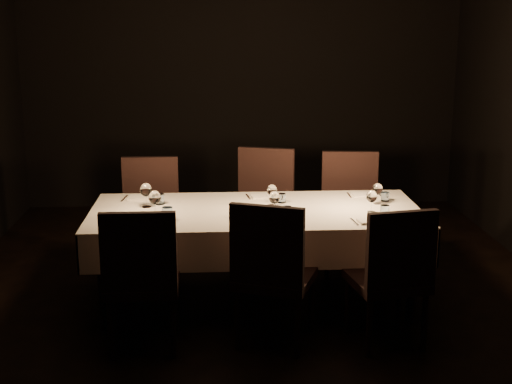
{
  "coord_description": "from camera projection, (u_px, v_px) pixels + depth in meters",
  "views": [
    {
      "loc": [
        -0.3,
        -5.23,
        2.21
      ],
      "look_at": [
        0.0,
        0.0,
        0.9
      ],
      "focal_mm": 50.0,
      "sensor_mm": 36.0,
      "label": 1
    }
  ],
  "objects": [
    {
      "name": "place_setting_near_center",
      "position": [
        276.0,
        208.0,
        5.22
      ],
      "size": [
        0.31,
        0.4,
        0.17
      ],
      "rotation": [
        0.0,
        0.0,
        0.03
      ],
      "color": "silver",
      "rests_on": "dining_table"
    },
    {
      "name": "place_setting_near_left",
      "position": [
        155.0,
        209.0,
        5.17
      ],
      "size": [
        0.35,
        0.41,
        0.19
      ],
      "rotation": [
        0.0,
        0.0,
        0.09
      ],
      "color": "silver",
      "rests_on": "dining_table"
    },
    {
      "name": "place_setting_far_center",
      "position": [
        272.0,
        194.0,
        5.64
      ],
      "size": [
        0.31,
        0.39,
        0.17
      ],
      "rotation": [
        0.0,
        0.0,
        0.13
      ],
      "color": "silver",
      "rests_on": "dining_table"
    },
    {
      "name": "dining_table",
      "position": [
        256.0,
        219.0,
        5.45
      ],
      "size": [
        2.52,
        1.12,
        0.76
      ],
      "color": "black",
      "rests_on": "ground"
    },
    {
      "name": "room",
      "position": [
        256.0,
        113.0,
        5.26
      ],
      "size": [
        5.01,
        6.01,
        3.01
      ],
      "color": "black",
      "rests_on": "ground"
    },
    {
      "name": "chair_far_center",
      "position": [
        263.0,
        204.0,
        6.32
      ],
      "size": [
        0.62,
        0.62,
        1.06
      ],
      "rotation": [
        0.0,
        0.0,
        -0.28
      ],
      "color": "black",
      "rests_on": "ground"
    },
    {
      "name": "chair_near_center",
      "position": [
        272.0,
        269.0,
        4.75
      ],
      "size": [
        0.64,
        0.64,
        1.03
      ],
      "rotation": [
        0.0,
        0.0,
        2.78
      ],
      "color": "black",
      "rests_on": "ground"
    },
    {
      "name": "place_setting_far_right",
      "position": [
        375.0,
        193.0,
        5.68
      ],
      "size": [
        0.29,
        0.39,
        0.16
      ],
      "rotation": [
        0.0,
        0.0,
        0.01
      ],
      "color": "silver",
      "rests_on": "dining_table"
    },
    {
      "name": "chair_near_right",
      "position": [
        392.0,
        272.0,
        4.74
      ],
      "size": [
        0.56,
        0.56,
        0.99
      ],
      "rotation": [
        0.0,
        0.0,
        3.32
      ],
      "color": "black",
      "rests_on": "ground"
    },
    {
      "name": "chair_far_right",
      "position": [
        350.0,
        207.0,
        6.27
      ],
      "size": [
        0.54,
        0.54,
        1.03
      ],
      "rotation": [
        0.0,
        0.0,
        -0.09
      ],
      "color": "black",
      "rests_on": "ground"
    },
    {
      "name": "chair_near_left",
      "position": [
        141.0,
        274.0,
        4.68
      ],
      "size": [
        0.49,
        0.49,
        1.01
      ],
      "rotation": [
        0.0,
        0.0,
        3.16
      ],
      "color": "black",
      "rests_on": "ground"
    },
    {
      "name": "place_setting_far_left",
      "position": [
        148.0,
        195.0,
        5.58
      ],
      "size": [
        0.35,
        0.41,
        0.19
      ],
      "rotation": [
        0.0,
        0.0,
        -0.12
      ],
      "color": "silver",
      "rests_on": "dining_table"
    },
    {
      "name": "place_setting_near_right",
      "position": [
        375.0,
        207.0,
        5.26
      ],
      "size": [
        0.31,
        0.39,
        0.17
      ],
      "rotation": [
        0.0,
        0.0,
        0.12
      ],
      "color": "silver",
      "rests_on": "dining_table"
    },
    {
      "name": "chair_far_left",
      "position": [
        150.0,
        212.0,
        6.15
      ],
      "size": [
        0.49,
        0.49,
        1.01
      ],
      "rotation": [
        0.0,
        0.0,
        -0.0
      ],
      "color": "black",
      "rests_on": "ground"
    }
  ]
}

